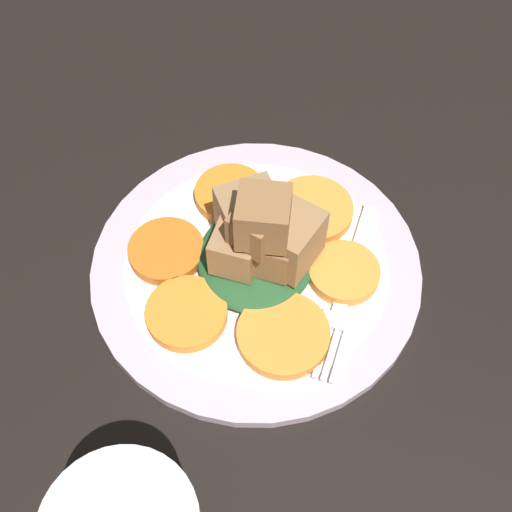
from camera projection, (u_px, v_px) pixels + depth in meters
table_slab at (256, 276)px, 56.08cm from camera, size 120.00×120.00×2.00cm
plate at (256, 266)px, 54.82cm from camera, size 28.03×28.03×1.05cm
carrot_slice_0 at (312, 210)px, 56.84cm from camera, size 7.23×7.23×1.07cm
carrot_slice_1 at (231, 194)px, 57.88cm from camera, size 6.48×6.48×1.07cm
carrot_slice_2 at (167, 249)px, 54.46cm from camera, size 6.45×6.45×1.07cm
carrot_slice_3 at (187, 313)px, 50.98cm from camera, size 6.54×6.54×1.07cm
carrot_slice_4 at (283, 335)px, 49.92cm from camera, size 7.30×7.30×1.07cm
carrot_slice_5 at (344, 273)px, 53.15cm from camera, size 5.93×5.93×1.07cm
center_pile at (261, 240)px, 51.41cm from camera, size 10.89×10.54×9.52cm
fork at (345, 290)px, 52.59cm from camera, size 17.41×5.42×0.40cm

